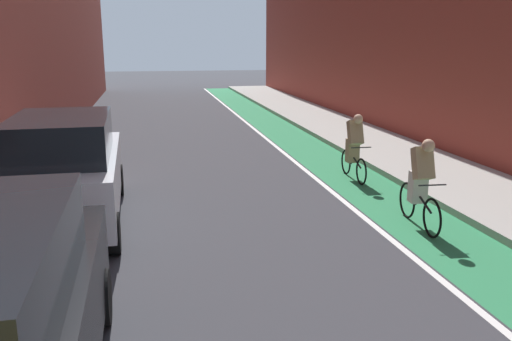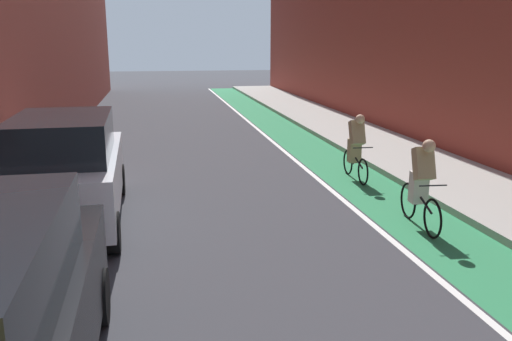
# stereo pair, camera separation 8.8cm
# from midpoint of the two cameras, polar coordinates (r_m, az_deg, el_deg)

# --- Properties ---
(ground_plane) EXTENTS (97.10, 97.10, 0.00)m
(ground_plane) POSITION_cam_midpoint_polar(r_m,az_deg,el_deg) (14.31, -5.21, 0.57)
(ground_plane) COLOR #38383D
(bike_lane_paint) EXTENTS (1.60, 44.13, 0.00)m
(bike_lane_paint) POSITION_cam_midpoint_polar(r_m,az_deg,el_deg) (16.86, 5.14, 2.57)
(bike_lane_paint) COLOR #2D8451
(bike_lane_paint) RESTS_ON ground
(lane_divider_stripe) EXTENTS (0.12, 44.13, 0.00)m
(lane_divider_stripe) POSITION_cam_midpoint_polar(r_m,az_deg,el_deg) (16.63, 2.17, 2.46)
(lane_divider_stripe) COLOR white
(lane_divider_stripe) RESTS_ON ground
(sidewalk_right) EXTENTS (2.76, 44.13, 0.14)m
(sidewalk_right) POSITION_cam_midpoint_polar(r_m,az_deg,el_deg) (17.58, 11.99, 3.01)
(sidewalk_right) COLOR #A8A59E
(sidewalk_right) RESTS_ON ground
(building_facade_right) EXTENTS (2.40, 40.13, 9.28)m
(building_facade_right) POSITION_cam_midpoint_polar(r_m,az_deg,el_deg) (20.27, 17.36, 17.06)
(building_facade_right) COLOR brown
(building_facade_right) RESTS_ON ground
(parked_suv_white) EXTENTS (1.98, 4.51, 1.98)m
(parked_suv_white) POSITION_cam_midpoint_polar(r_m,az_deg,el_deg) (10.02, -19.99, 0.12)
(parked_suv_white) COLOR silver
(parked_suv_white) RESTS_ON ground
(cyclist_trailing) EXTENTS (0.48, 1.73, 1.62)m
(cyclist_trailing) POSITION_cam_midpoint_polar(r_m,az_deg,el_deg) (9.74, 16.96, -1.02)
(cyclist_trailing) COLOR black
(cyclist_trailing) RESTS_ON ground
(cyclist_far) EXTENTS (0.48, 1.67, 1.59)m
(cyclist_far) POSITION_cam_midpoint_polar(r_m,az_deg,el_deg) (12.83, 10.27, 2.57)
(cyclist_far) COLOR black
(cyclist_far) RESTS_ON ground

